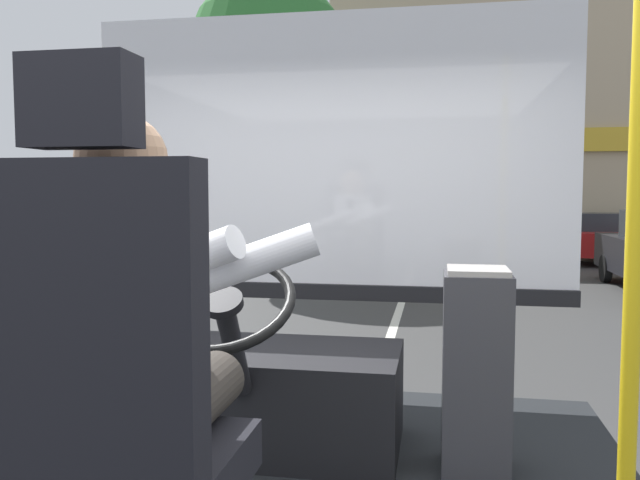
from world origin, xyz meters
The scene contains 11 objects.
ground centered at (0.00, 8.80, -0.02)m, with size 18.00×44.00×0.06m.
driver_seat centered at (-0.13, -0.43, 1.33)m, with size 0.48×0.48×1.30m.
bus_driver centered at (-0.13, -0.31, 1.50)m, with size 0.79×0.55×0.77m.
steering_console centered at (-0.13, 0.77, 1.00)m, with size 1.10×0.98×0.81m.
handrail_pole centered at (1.04, -0.02, 1.79)m, with size 0.04×0.04×2.02m.
fare_box centered at (0.71, 0.69, 1.16)m, with size 0.24×0.26×0.76m.
windshield_panel centered at (0.00, 1.62, 1.83)m, with size 2.50×0.08×1.48m.
street_tree centered at (-2.92, 11.43, 4.59)m, with size 3.22×3.22×6.24m.
shop_building centered at (4.53, 18.05, 3.75)m, with size 13.86×4.23×7.51m.
parked_car_red centered at (4.70, 16.36, 0.65)m, with size 1.85×4.25×1.27m.
parked_car_silver centered at (4.74, 21.01, 0.73)m, with size 1.80×4.24×1.42m.
Camera 1 is at (0.56, -1.70, 1.82)m, focal length 36.36 mm.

